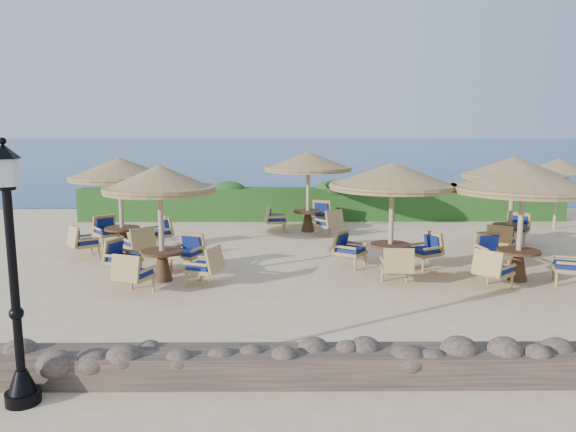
{
  "coord_description": "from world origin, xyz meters",
  "views": [
    {
      "loc": [
        -1.46,
        -13.55,
        3.53
      ],
      "look_at": [
        -1.34,
        0.13,
        1.3
      ],
      "focal_mm": 35.0,
      "sensor_mm": 36.0,
      "label": 1
    }
  ],
  "objects": [
    {
      "name": "hedge",
      "position": [
        0.0,
        7.2,
        0.6
      ],
      "size": [
        18.0,
        0.9,
        1.2
      ],
      "primitive_type": "cube",
      "color": "#1B4516",
      "rests_on": "ground"
    },
    {
      "name": "cafe_set_2",
      "position": [
        3.91,
        -1.12,
        1.99
      ],
      "size": [
        3.21,
        3.21,
        2.65
      ],
      "color": "tan",
      "rests_on": "ground"
    },
    {
      "name": "cafe_set_4",
      "position": [
        -0.63,
        4.88,
        1.94
      ],
      "size": [
        2.91,
        2.91,
        2.65
      ],
      "color": "tan",
      "rests_on": "ground"
    },
    {
      "name": "stone_wall",
      "position": [
        0.0,
        -6.2,
        0.22
      ],
      "size": [
        15.0,
        0.65,
        0.44
      ],
      "primitive_type": "cube",
      "color": "brown",
      "rests_on": "ground"
    },
    {
      "name": "cafe_set_1",
      "position": [
        1.12,
        -0.41,
        1.96
      ],
      "size": [
        3.02,
        3.02,
        2.65
      ],
      "color": "tan",
      "rests_on": "ground"
    },
    {
      "name": "cafe_set_3",
      "position": [
        -5.94,
        1.82,
        1.81
      ],
      "size": [
        2.74,
        2.74,
        2.65
      ],
      "color": "tan",
      "rests_on": "ground"
    },
    {
      "name": "sea",
      "position": [
        0.0,
        70.0,
        0.0
      ],
      "size": [
        160.0,
        160.0,
        0.0
      ],
      "primitive_type": "plane",
      "color": "#0C2650",
      "rests_on": "ground"
    },
    {
      "name": "cafe_set_0",
      "position": [
        -4.21,
        -1.09,
        1.74
      ],
      "size": [
        2.86,
        2.86,
        2.65
      ],
      "color": "tan",
      "rests_on": "ground"
    },
    {
      "name": "ground",
      "position": [
        0.0,
        0.0,
        0.0
      ],
      "size": [
        120.0,
        120.0,
        0.0
      ],
      "primitive_type": "plane",
      "color": "beige",
      "rests_on": "ground"
    },
    {
      "name": "cafe_set_5",
      "position": [
        5.01,
        2.13,
        2.02
      ],
      "size": [
        2.86,
        2.86,
        2.65
      ],
      "color": "tan",
      "rests_on": "ground"
    },
    {
      "name": "lamp_post",
      "position": [
        -4.8,
        -6.8,
        1.55
      ],
      "size": [
        0.44,
        0.44,
        3.31
      ],
      "color": "black",
      "rests_on": "ground"
    },
    {
      "name": "extra_parasol",
      "position": [
        7.8,
        5.2,
        2.17
      ],
      "size": [
        2.3,
        2.3,
        2.41
      ],
      "color": "tan",
      "rests_on": "ground"
    }
  ]
}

